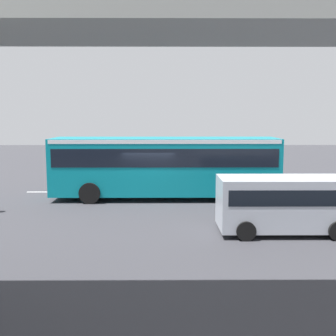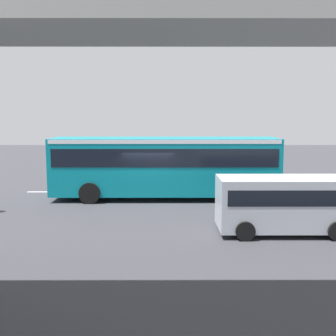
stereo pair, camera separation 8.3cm
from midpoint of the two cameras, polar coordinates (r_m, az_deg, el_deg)
The scene contains 9 objects.
ground at distance 20.80m, azimuth -2.76°, elevation -4.51°, with size 80.00×80.00×0.00m, color #38383D.
city_bus at distance 20.92m, azimuth -0.55°, elevation 0.79°, with size 11.54×2.85×3.15m.
parked_van at distance 15.42m, azimuth 15.91°, elevation -4.48°, with size 4.80×2.17×2.05m.
traffic_sign at distance 24.22m, azimuth -0.09°, elevation 1.69°, with size 0.08×0.60×2.80m.
lane_dash_leftmost at distance 23.57m, azimuth 12.23°, elevation -3.27°, with size 2.00×0.20×0.01m, color silver.
lane_dash_left at distance 23.03m, azimuth 2.46°, elevation -3.35°, with size 2.00×0.20×0.01m, color silver.
lane_dash_centre at distance 23.18m, azimuth -7.48°, elevation -3.34°, with size 2.00×0.20×0.01m, color silver.
lane_dash_right at distance 24.00m, azimuth -17.02°, elevation -3.23°, with size 2.00×0.20×0.01m, color silver.
pedestrian_overpass at distance 7.96m, azimuth -6.82°, elevation 15.83°, with size 24.35×2.60×7.36m.
Camera 1 is at (-0.81, 20.35, 4.25)m, focal length 43.40 mm.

